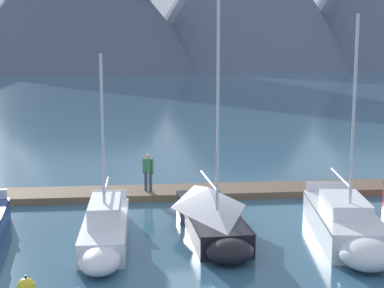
{
  "coord_description": "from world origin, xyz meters",
  "views": [
    {
      "loc": [
        -1.33,
        -21.34,
        6.38
      ],
      "look_at": [
        0.0,
        6.0,
        2.0
      ],
      "focal_mm": 54.5,
      "sensor_mm": 36.0,
      "label": 1
    }
  ],
  "objects_px": {
    "sailboat_mid_dock_port": "(105,229)",
    "mooring_buoy_channel_marker": "(26,287)",
    "person_on_dock": "(148,170)",
    "sailboat_far_berth": "(347,224)",
    "sailboat_mid_dock_starboard": "(211,212)"
  },
  "relations": [
    {
      "from": "sailboat_mid_dock_port",
      "to": "sailboat_far_berth",
      "type": "relative_size",
      "value": 0.88
    },
    {
      "from": "sailboat_far_berth",
      "to": "sailboat_mid_dock_starboard",
      "type": "bearing_deg",
      "value": 164.35
    },
    {
      "from": "sailboat_mid_dock_port",
      "to": "person_on_dock",
      "type": "xyz_separation_m",
      "value": [
        1.28,
        6.24,
        0.72
      ]
    },
    {
      "from": "sailboat_mid_dock_starboard",
      "to": "sailboat_far_berth",
      "type": "distance_m",
      "value": 4.67
    },
    {
      "from": "person_on_dock",
      "to": "sailboat_far_berth",
      "type": "bearing_deg",
      "value": -42.43
    },
    {
      "from": "sailboat_mid_dock_starboard",
      "to": "mooring_buoy_channel_marker",
      "type": "distance_m",
      "value": 7.47
    },
    {
      "from": "sailboat_mid_dock_starboard",
      "to": "person_on_dock",
      "type": "relative_size",
      "value": 5.46
    },
    {
      "from": "sailboat_mid_dock_port",
      "to": "mooring_buoy_channel_marker",
      "type": "height_order",
      "value": "sailboat_mid_dock_port"
    },
    {
      "from": "sailboat_far_berth",
      "to": "mooring_buoy_channel_marker",
      "type": "relative_size",
      "value": 13.57
    },
    {
      "from": "sailboat_mid_dock_port",
      "to": "person_on_dock",
      "type": "bearing_deg",
      "value": 78.39
    },
    {
      "from": "person_on_dock",
      "to": "mooring_buoy_channel_marker",
      "type": "relative_size",
      "value": 3.04
    },
    {
      "from": "sailboat_mid_dock_starboard",
      "to": "person_on_dock",
      "type": "distance_m",
      "value": 5.56
    },
    {
      "from": "sailboat_mid_dock_port",
      "to": "mooring_buoy_channel_marker",
      "type": "distance_m",
      "value": 4.34
    },
    {
      "from": "sailboat_mid_dock_port",
      "to": "person_on_dock",
      "type": "relative_size",
      "value": 3.91
    },
    {
      "from": "person_on_dock",
      "to": "mooring_buoy_channel_marker",
      "type": "distance_m",
      "value": 10.7
    }
  ]
}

